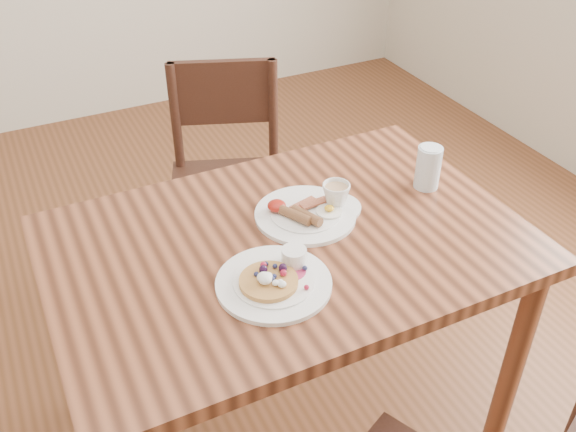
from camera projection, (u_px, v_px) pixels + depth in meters
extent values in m
plane|color=brown|center=(288.00, 424.00, 2.06)|extent=(5.00, 5.00, 0.00)
cube|color=brown|center=(288.00, 245.00, 1.64)|extent=(1.20, 0.80, 0.04)
cylinder|color=brown|center=(514.00, 365.00, 1.80)|extent=(0.06, 0.06, 0.71)
cylinder|color=brown|center=(381.00, 234.00, 2.30)|extent=(0.06, 0.06, 0.71)
cylinder|color=brown|center=(75.00, 330.00, 1.91)|extent=(0.06, 0.06, 0.71)
cube|color=#341B13|center=(229.00, 192.00, 2.35)|extent=(0.54, 0.54, 0.04)
cylinder|color=#341B13|center=(184.00, 276.00, 2.32)|extent=(0.04, 0.04, 0.43)
cylinder|color=#341B13|center=(282.00, 270.00, 2.35)|extent=(0.04, 0.04, 0.43)
cylinder|color=#341B13|center=(187.00, 219.00, 2.62)|extent=(0.04, 0.04, 0.43)
cylinder|color=#341B13|center=(275.00, 214.00, 2.64)|extent=(0.04, 0.04, 0.43)
cylinder|color=#341B13|center=(273.00, 115.00, 2.38)|extent=(0.04, 0.04, 0.43)
cylinder|color=#341B13|center=(176.00, 119.00, 2.35)|extent=(0.04, 0.04, 0.43)
cube|color=#341B13|center=(223.00, 92.00, 2.32)|extent=(0.37, 0.16, 0.24)
cylinder|color=white|center=(274.00, 283.00, 1.48)|extent=(0.27, 0.27, 0.01)
cylinder|color=white|center=(274.00, 281.00, 1.47)|extent=(0.19, 0.19, 0.01)
cylinder|color=#B22D59|center=(291.00, 271.00, 1.50)|extent=(0.07, 0.07, 0.00)
cylinder|color=#C68C47|center=(269.00, 281.00, 1.46)|extent=(0.14, 0.14, 0.01)
ellipsoid|color=white|center=(267.00, 278.00, 1.44)|extent=(0.03, 0.03, 0.02)
ellipsoid|color=white|center=(278.00, 284.00, 1.43)|extent=(0.02, 0.02, 0.01)
cylinder|color=white|center=(294.00, 256.00, 1.51)|extent=(0.06, 0.06, 0.04)
cylinder|color=#591E07|center=(294.00, 251.00, 1.50)|extent=(0.05, 0.05, 0.00)
sphere|color=black|center=(278.00, 269.00, 1.47)|extent=(0.02, 0.02, 0.02)
sphere|color=#1E234C|center=(276.00, 265.00, 1.49)|extent=(0.01, 0.01, 0.01)
sphere|color=#1E234C|center=(268.00, 262.00, 1.50)|extent=(0.01, 0.01, 0.01)
sphere|color=#B21938|center=(264.00, 268.00, 1.48)|extent=(0.02, 0.02, 0.02)
sphere|color=black|center=(258.00, 270.00, 1.47)|extent=(0.02, 0.02, 0.02)
sphere|color=#1E234C|center=(255.00, 277.00, 1.45)|extent=(0.01, 0.01, 0.01)
sphere|color=black|center=(265.00, 276.00, 1.45)|extent=(0.02, 0.02, 0.02)
sphere|color=#1E234C|center=(271.00, 280.00, 1.44)|extent=(0.01, 0.01, 0.01)
sphere|color=#1E234C|center=(281.00, 280.00, 1.45)|extent=(0.01, 0.01, 0.01)
sphere|color=#B21938|center=(278.00, 273.00, 1.46)|extent=(0.02, 0.02, 0.02)
sphere|color=#1E234C|center=(309.00, 281.00, 1.46)|extent=(0.01, 0.01, 0.01)
sphere|color=#B21938|center=(306.00, 270.00, 1.49)|extent=(0.01, 0.01, 0.01)
cylinder|color=white|center=(305.00, 215.00, 1.70)|extent=(0.27, 0.27, 0.01)
cylinder|color=white|center=(305.00, 213.00, 1.70)|extent=(0.19, 0.19, 0.01)
cylinder|color=brown|center=(295.00, 215.00, 1.66)|extent=(0.06, 0.10, 0.03)
cylinder|color=brown|center=(307.00, 216.00, 1.66)|extent=(0.06, 0.10, 0.03)
cube|color=maroon|center=(304.00, 204.00, 1.72)|extent=(0.08, 0.04, 0.01)
cube|color=maroon|center=(314.00, 203.00, 1.71)|extent=(0.08, 0.03, 0.01)
cylinder|color=white|center=(329.00, 211.00, 1.69)|extent=(0.07, 0.07, 0.00)
ellipsoid|color=yellow|center=(329.00, 208.00, 1.69)|extent=(0.03, 0.03, 0.01)
ellipsoid|color=#A5190F|center=(277.00, 206.00, 1.69)|extent=(0.05, 0.05, 0.03)
cylinder|color=white|center=(335.00, 207.00, 1.73)|extent=(0.14, 0.14, 0.01)
imported|color=white|center=(336.00, 195.00, 1.71)|extent=(0.11, 0.11, 0.07)
cylinder|color=tan|center=(336.00, 188.00, 1.70)|extent=(0.07, 0.07, 0.00)
cylinder|color=silver|center=(428.00, 167.00, 1.79)|extent=(0.07, 0.07, 0.12)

